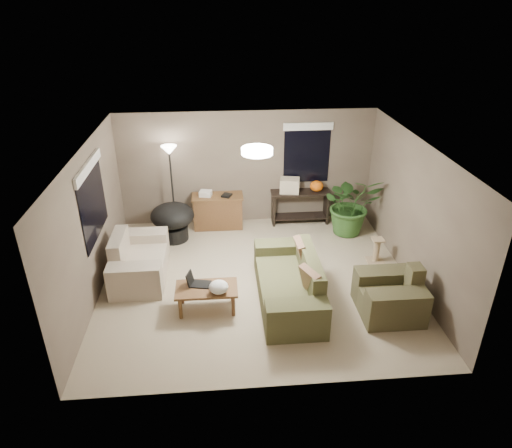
{
  "coord_description": "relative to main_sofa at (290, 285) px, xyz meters",
  "views": [
    {
      "loc": [
        -0.61,
        -6.87,
        4.66
      ],
      "look_at": [
        0.0,
        0.2,
        1.05
      ],
      "focal_mm": 32.0,
      "sensor_mm": 36.0,
      "label": 1
    }
  ],
  "objects": [
    {
      "name": "main_sofa",
      "position": [
        0.0,
        0.0,
        0.0
      ],
      "size": [
        0.95,
        2.2,
        0.85
      ],
      "color": "brown",
      "rests_on": "ground"
    },
    {
      "name": "cat_scratching_post",
      "position": [
        1.84,
        1.07,
        -0.08
      ],
      "size": [
        0.32,
        0.32,
        0.5
      ],
      "color": "tan",
      "rests_on": "ground"
    },
    {
      "name": "plastic_bag",
      "position": [
        -1.19,
        -0.29,
        0.23
      ],
      "size": [
        0.38,
        0.37,
        0.21
      ],
      "primitive_type": "ellipsoid",
      "rotation": [
        0.0,
        0.0,
        -0.37
      ],
      "color": "white",
      "rests_on": "coffee_table"
    },
    {
      "name": "window_back",
      "position": [
        0.79,
        3.09,
        1.49
      ],
      "size": [
        1.06,
        0.05,
        1.33
      ],
      "color": "black",
      "rests_on": "room_shell"
    },
    {
      "name": "window_left",
      "position": [
        -3.24,
        0.91,
        1.49
      ],
      "size": [
        0.05,
        1.56,
        1.33
      ],
      "color": "black",
      "rests_on": "room_shell"
    },
    {
      "name": "ceiling_fixture",
      "position": [
        -0.51,
        0.61,
        2.15
      ],
      "size": [
        0.5,
        0.5,
        0.1
      ],
      "primitive_type": "cylinder",
      "color": "white",
      "rests_on": "room_shell"
    },
    {
      "name": "console_table",
      "position": [
        0.66,
        2.88,
        0.14
      ],
      "size": [
        1.3,
        0.4,
        0.75
      ],
      "color": "black",
      "rests_on": "ground"
    },
    {
      "name": "throw_pillows",
      "position": [
        0.26,
        0.0,
        0.36
      ],
      "size": [
        0.4,
        1.38,
        0.47
      ],
      "color": "#8C7251",
      "rests_on": "main_sofa"
    },
    {
      "name": "desk_papers",
      "position": [
        -1.33,
        2.81,
        0.51
      ],
      "size": [
        0.72,
        0.31,
        0.12
      ],
      "color": "silver",
      "rests_on": "desk"
    },
    {
      "name": "armchair",
      "position": [
        1.55,
        -0.46,
        0.0
      ],
      "size": [
        0.95,
        1.0,
        0.85
      ],
      "color": "brown",
      "rests_on": "ground"
    },
    {
      "name": "room_shell",
      "position": [
        -0.51,
        0.61,
        0.96
      ],
      "size": [
        5.5,
        5.5,
        5.5
      ],
      "color": "tan",
      "rests_on": "ground"
    },
    {
      "name": "pumpkin",
      "position": [
        1.01,
        2.88,
        0.57
      ],
      "size": [
        0.37,
        0.37,
        0.24
      ],
      "primitive_type": "ellipsoid",
      "rotation": [
        0.0,
        0.0,
        0.34
      ],
      "color": "orange",
      "rests_on": "console_table"
    },
    {
      "name": "houseplant",
      "position": [
        1.64,
        2.31,
        0.23
      ],
      "size": [
        1.2,
        1.33,
        1.04
      ],
      "primitive_type": "imported",
      "color": "#2D5923",
      "rests_on": "ground"
    },
    {
      "name": "laptop",
      "position": [
        -1.56,
        -0.04,
        0.19
      ],
      "size": [
        0.41,
        0.29,
        0.24
      ],
      "color": "black",
      "rests_on": "coffee_table"
    },
    {
      "name": "floor_lamp",
      "position": [
        -2.11,
        2.73,
        1.3
      ],
      "size": [
        0.32,
        0.32,
        1.91
      ],
      "color": "black",
      "rests_on": "ground"
    },
    {
      "name": "loveseat",
      "position": [
        -2.64,
        0.95,
        0.0
      ],
      "size": [
        0.9,
        1.6,
        0.85
      ],
      "color": "beige",
      "rests_on": "ground"
    },
    {
      "name": "coffee_table",
      "position": [
        -1.39,
        -0.14,
        0.06
      ],
      "size": [
        1.0,
        0.55,
        0.42
      ],
      "color": "brown",
      "rests_on": "ground"
    },
    {
      "name": "desk",
      "position": [
        -1.17,
        2.82,
        0.08
      ],
      "size": [
        1.1,
        0.5,
        0.75
      ],
      "color": "brown",
      "rests_on": "ground"
    },
    {
      "name": "papasan_chair",
      "position": [
        -2.11,
        2.33,
        0.17
      ],
      "size": [
        1.07,
        1.07,
        0.8
      ],
      "color": "black",
      "rests_on": "ground"
    },
    {
      "name": "cardboard_box",
      "position": [
        0.41,
        2.88,
        0.61
      ],
      "size": [
        0.47,
        0.38,
        0.31
      ],
      "primitive_type": "cube",
      "rotation": [
        0.0,
        0.0,
        -0.19
      ],
      "color": "beige",
      "rests_on": "console_table"
    }
  ]
}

